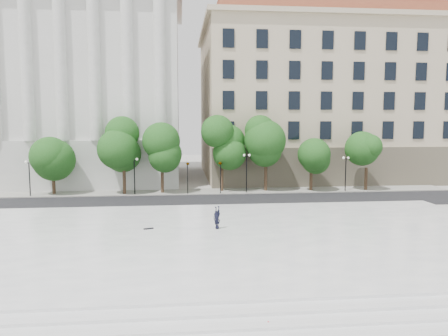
# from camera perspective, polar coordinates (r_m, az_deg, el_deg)

# --- Properties ---
(ground) EXTENTS (160.00, 160.00, 0.00)m
(ground) POSITION_cam_1_polar(r_m,az_deg,el_deg) (27.54, -1.79, -11.33)
(ground) COLOR #ACAAA2
(ground) RESTS_ON ground
(plaza) EXTENTS (44.00, 22.00, 0.45)m
(plaza) POSITION_cam_1_polar(r_m,az_deg,el_deg) (30.34, -2.19, -9.22)
(plaza) COLOR white
(plaza) RESTS_ON ground
(street) EXTENTS (60.00, 8.00, 0.02)m
(street) POSITION_cam_1_polar(r_m,az_deg,el_deg) (45.00, -3.39, -4.40)
(street) COLOR black
(street) RESTS_ON ground
(far_sidewalk) EXTENTS (60.00, 4.00, 0.12)m
(far_sidewalk) POSITION_cam_1_polar(r_m,az_deg,el_deg) (50.90, -3.67, -3.10)
(far_sidewalk) COLOR #9B9A8F
(far_sidewalk) RESTS_ON ground
(building_west) EXTENTS (31.50, 27.65, 25.60)m
(building_west) POSITION_cam_1_polar(r_m,az_deg,el_deg) (66.68, -19.23, 9.83)
(building_west) COLOR silver
(building_west) RESTS_ON ground
(building_east) EXTENTS (36.00, 26.15, 23.00)m
(building_east) POSITION_cam_1_polar(r_m,az_deg,el_deg) (68.72, 12.87, 8.45)
(building_east) COLOR #BDAB90
(building_east) RESTS_ON ground
(traffic_light_west) EXTENTS (0.92, 1.55, 4.12)m
(traffic_light_west) POSITION_cam_1_polar(r_m,az_deg,el_deg) (48.73, -4.79, 0.68)
(traffic_light_west) COLOR black
(traffic_light_west) RESTS_ON ground
(traffic_light_east) EXTENTS (0.97, 1.72, 4.19)m
(traffic_light_east) POSITION_cam_1_polar(r_m,az_deg,el_deg) (48.92, -0.47, 0.81)
(traffic_light_east) COLOR black
(traffic_light_east) RESTS_ON ground
(person_lying) EXTENTS (1.47, 1.70, 0.45)m
(person_lying) POSITION_cam_1_polar(r_m,az_deg,el_deg) (32.00, -0.91, -7.56)
(person_lying) COLOR black
(person_lying) RESTS_ON plaza
(skateboard) EXTENTS (0.74, 0.40, 0.07)m
(skateboard) POSITION_cam_1_polar(r_m,az_deg,el_deg) (32.45, -9.82, -7.80)
(skateboard) COLOR black
(skateboard) RESTS_ON plaza
(plaza_steps) EXTENTS (44.00, 3.00, 0.30)m
(plaza_steps) POSITION_cam_1_polar(r_m,az_deg,el_deg) (19.21, 0.17, -18.99)
(plaza_steps) COLOR white
(plaza_steps) RESTS_ON ground
(street_trees) EXTENTS (39.71, 4.63, 7.70)m
(street_trees) POSITION_cam_1_polar(r_m,az_deg,el_deg) (49.87, -2.69, 2.53)
(street_trees) COLOR #382619
(street_trees) RESTS_ON ground
(lamp_posts) EXTENTS (36.37, 0.28, 4.53)m
(lamp_posts) POSITION_cam_1_polar(r_m,az_deg,el_deg) (49.11, -3.99, -0.08)
(lamp_posts) COLOR black
(lamp_posts) RESTS_ON ground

